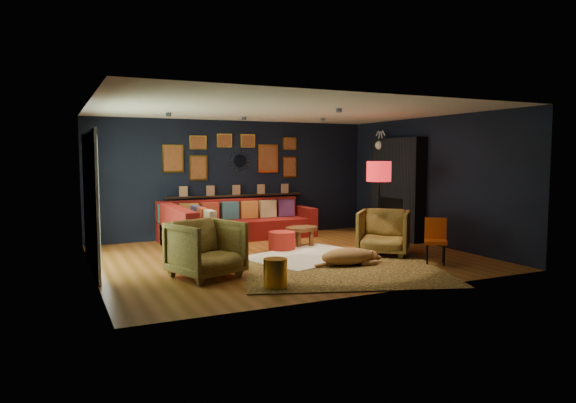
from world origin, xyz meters
name	(u,v)px	position (x,y,z in m)	size (l,w,h in m)	color
floor	(286,257)	(0.00, 0.00, 0.00)	(6.50, 6.50, 0.00)	brown
room_walls	(286,168)	(0.00, 0.00, 1.59)	(6.50, 6.50, 6.50)	black
sectional	(222,228)	(-0.61, 1.81, 0.32)	(3.41, 2.69, 0.86)	maroon
ledge	(236,196)	(0.00, 2.68, 0.92)	(3.20, 0.12, 0.04)	black
gallery_wall	(235,156)	(-0.01, 2.72, 1.81)	(3.15, 0.04, 1.02)	gold
sunburst_mirror	(239,161)	(0.10, 2.72, 1.70)	(0.47, 0.16, 0.47)	silver
fireplace	(397,192)	(3.09, 0.90, 1.02)	(0.31, 1.60, 2.20)	black
deer_head	(386,145)	(3.14, 1.40, 2.05)	(0.50, 0.28, 0.45)	white
sliding_door	(90,200)	(-3.22, 0.60, 1.10)	(0.06, 2.80, 2.20)	white
ceiling_spots	(268,116)	(0.00, 0.80, 2.56)	(3.30, 2.50, 0.06)	black
shag_rug	(309,256)	(0.36, -0.17, 0.01)	(2.12, 1.54, 0.03)	white
leopard_rug	(346,273)	(0.28, -1.59, 0.01)	(3.09, 2.21, 0.02)	#B79045
coffee_table	(302,231)	(0.73, 0.83, 0.32)	(0.84, 0.71, 0.37)	brown
pouf	(282,240)	(0.19, 0.60, 0.20)	(0.51, 0.51, 0.34)	#A1211A
armchair_left	(206,246)	(-1.74, -0.92, 0.47)	(0.91, 0.85, 0.94)	gold
armchair_right	(384,230)	(1.69, -0.58, 0.46)	(0.89, 0.83, 0.91)	gold
gold_stool	(275,273)	(-1.06, -1.94, 0.20)	(0.33, 0.33, 0.41)	gold
orange_chair	(436,237)	(2.04, -1.57, 0.45)	(0.50, 0.50, 0.76)	black
floor_lamp	(379,175)	(1.93, -0.07, 1.44)	(0.47, 0.47, 1.71)	black
dog	(348,253)	(0.59, -1.13, 0.22)	(1.25, 0.61, 0.39)	#BB794B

